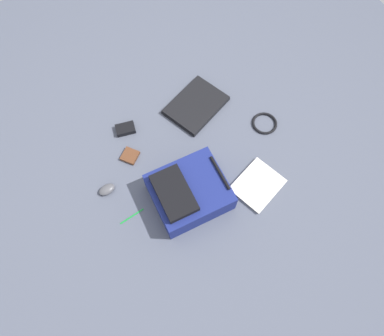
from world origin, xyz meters
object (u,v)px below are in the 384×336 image
at_px(backpack, 188,192).
at_px(pen_black, 132,216).
at_px(power_brick, 125,129).
at_px(computer_mouse, 107,190).
at_px(cable_coil, 265,123).
at_px(book_manual, 258,185).
at_px(laptop, 196,105).
at_px(earbud_pouch, 130,156).

relative_size(backpack, pen_black, 2.76).
xyz_separation_m(backpack, power_brick, (-0.55, -0.13, -0.06)).
xyz_separation_m(computer_mouse, cable_coil, (0.05, 1.00, -0.01)).
relative_size(book_manual, cable_coil, 2.07).
bearing_deg(power_brick, computer_mouse, -38.76).
height_order(laptop, computer_mouse, computer_mouse).
relative_size(laptop, cable_coil, 2.78).
bearing_deg(backpack, pen_black, -98.42).
bearing_deg(laptop, earbud_pouch, -76.10).
bearing_deg(laptop, cable_coil, 45.03).
bearing_deg(pen_black, cable_coil, 99.05).
distance_m(laptop, book_manual, 0.62).
distance_m(computer_mouse, power_brick, 0.39).
distance_m(cable_coil, earbud_pouch, 0.82).
height_order(backpack, cable_coil, backpack).
relative_size(backpack, computer_mouse, 4.31).
distance_m(pen_black, earbud_pouch, 0.36).
bearing_deg(computer_mouse, power_brick, -43.70).
relative_size(computer_mouse, cable_coil, 0.60).
bearing_deg(book_manual, laptop, -175.16).
height_order(backpack, book_manual, backpack).
bearing_deg(computer_mouse, earbud_pouch, -60.88).
height_order(pen_black, earbud_pouch, earbud_pouch).
distance_m(cable_coil, pen_black, 0.95).
distance_m(laptop, power_brick, 0.45).
bearing_deg(computer_mouse, backpack, -127.93).
height_order(computer_mouse, earbud_pouch, computer_mouse).
height_order(backpack, laptop, backpack).
height_order(book_manual, power_brick, power_brick).
bearing_deg(earbud_pouch, cable_coil, 77.30).
bearing_deg(earbud_pouch, power_brick, 164.30).
xyz_separation_m(backpack, book_manual, (0.12, 0.37, -0.07)).
bearing_deg(book_manual, backpack, -108.19).
bearing_deg(cable_coil, book_manual, -38.34).
bearing_deg(laptop, backpack, -32.35).
bearing_deg(earbud_pouch, laptop, 103.90).
distance_m(backpack, cable_coil, 0.66).
height_order(laptop, pen_black, laptop).
bearing_deg(power_brick, pen_black, -20.29).
xyz_separation_m(backpack, pen_black, (-0.05, -0.32, -0.08)).
relative_size(laptop, book_manual, 1.34).
height_order(laptop, power_brick, same).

